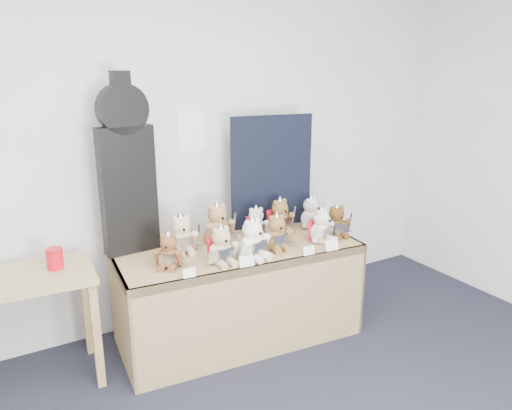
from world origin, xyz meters
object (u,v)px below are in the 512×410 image
teddy_front_far_left (169,252)px  teddy_back_centre_left (218,225)px  teddy_front_far_right (322,227)px  teddy_back_end (311,214)px  red_cup (55,259)px  teddy_back_left (182,235)px  side_table (17,297)px  teddy_front_end (337,222)px  display_table (242,271)px  teddy_front_left (222,247)px  teddy_back_centre_right (256,224)px  teddy_back_right (280,217)px  teddy_front_right (277,233)px  teddy_front_centre (253,240)px  guitar_case (127,167)px

teddy_front_far_left → teddy_back_centre_left: bearing=64.3°
teddy_front_far_right → teddy_back_end: bearing=44.3°
red_cup → teddy_back_left: (0.81, -0.05, 0.02)m
side_table → teddy_front_far_left: 0.93m
teddy_front_end → teddy_back_centre_left: 0.88m
teddy_front_far_right → teddy_back_left: 1.00m
display_table → teddy_front_left: 0.37m
display_table → red_cup: bearing=173.5°
teddy_front_far_left → teddy_front_far_right: (1.11, -0.12, 0.01)m
red_cup → teddy_back_centre_right: bearing=-1.9°
teddy_back_right → teddy_back_end: bearing=-14.3°
teddy_front_far_right → teddy_back_left: (-0.94, 0.32, 0.01)m
teddy_front_right → teddy_back_end: 0.53m
teddy_front_left → teddy_front_right: teddy_front_left is taller
teddy_back_right → side_table: bearing=172.6°
teddy_front_far_right → teddy_back_right: 0.36m
side_table → red_cup: 0.30m
teddy_front_centre → display_table: bearing=76.9°
red_cup → teddy_front_left: size_ratio=0.46×
teddy_front_far_right → teddy_back_end: (0.12, 0.29, -0.00)m
teddy_front_end → teddy_back_left: teddy_back_left is taller
teddy_front_far_left → teddy_back_end: bearing=43.5°
display_table → teddy_back_end: teddy_back_end is taller
teddy_back_left → teddy_front_end: bearing=-7.7°
side_table → red_cup: bearing=6.1°
teddy_back_left → teddy_back_centre_left: size_ratio=0.94×
display_table → side_table: (-1.41, 0.23, 0.06)m
red_cup → teddy_back_centre_right: teddy_back_centre_right is taller
teddy_front_far_right → teddy_front_end: teddy_front_far_right is taller
teddy_front_far_left → teddy_back_end: 1.24m
side_table → guitar_case: bearing=14.5°
teddy_back_centre_left → teddy_back_end: 0.77m
teddy_front_far_left → teddy_back_centre_left: size_ratio=0.80×
teddy_front_left → teddy_back_centre_left: size_ratio=0.89×
teddy_front_far_left → teddy_front_left: teddy_front_left is taller
teddy_front_far_left → teddy_back_centre_right: same height
teddy_front_end → teddy_back_end: teddy_back_end is taller
guitar_case → teddy_back_centre_right: guitar_case is taller
teddy_front_centre → teddy_front_far_right: teddy_front_centre is taller
teddy_front_right → teddy_front_end: (0.52, -0.01, -0.00)m
teddy_front_end → teddy_front_right: bearing=-173.6°
teddy_front_left → teddy_front_right: bearing=2.1°
guitar_case → teddy_back_end: bearing=-13.3°
teddy_front_end → teddy_back_left: size_ratio=0.90×
teddy_back_left → display_table: bearing=-20.0°
display_table → guitar_case: guitar_case is taller
guitar_case → teddy_back_right: bearing=-13.6°
guitar_case → teddy_front_right: 1.10m
teddy_back_right → teddy_front_centre: bearing=-148.0°
teddy_front_centre → teddy_back_centre_left: teddy_back_centre_left is taller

